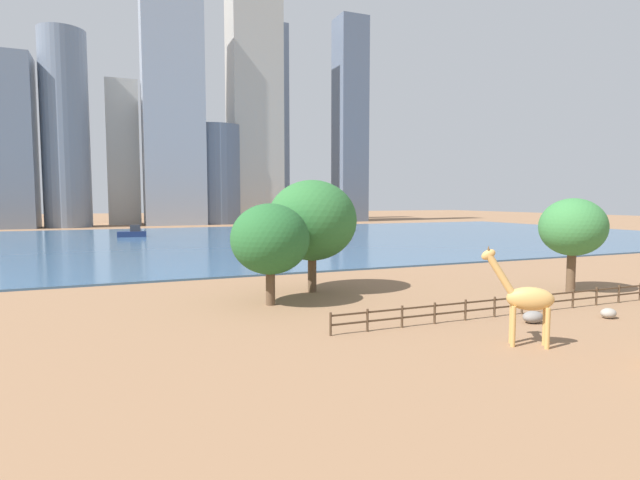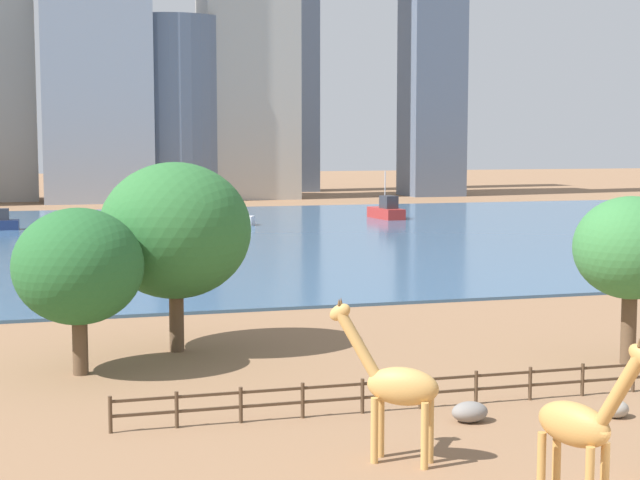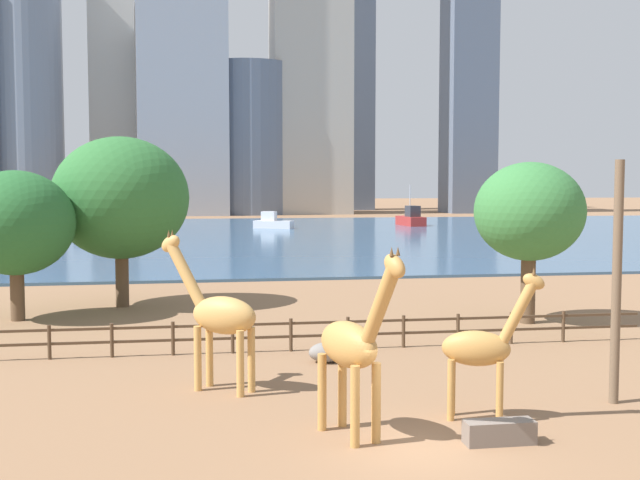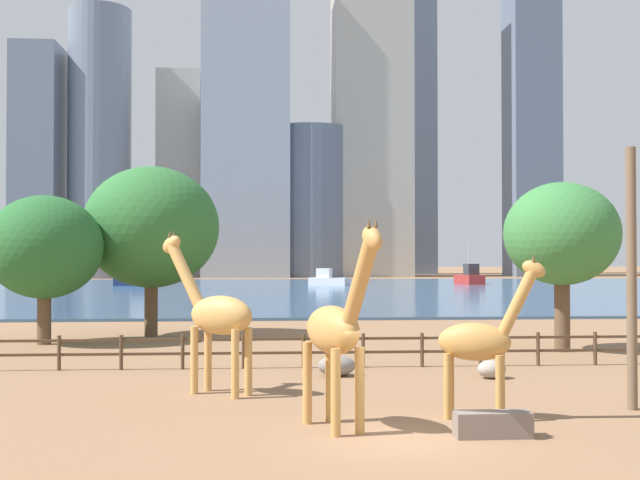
# 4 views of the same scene
# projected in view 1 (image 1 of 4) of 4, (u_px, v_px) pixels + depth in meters

# --- Properties ---
(ground_plane) EXTENTS (400.00, 400.00, 0.00)m
(ground_plane) POSITION_uv_depth(u_px,v_px,m) (249.00, 239.00, 94.84)
(ground_plane) COLOR #8C6647
(harbor_water) EXTENTS (180.00, 86.00, 0.20)m
(harbor_water) POSITION_uv_depth(u_px,v_px,m) (253.00, 239.00, 92.07)
(harbor_water) COLOR #3D6084
(harbor_water) RESTS_ON ground
(giraffe_companion) EXTENTS (3.32, 2.69, 5.09)m
(giraffe_companion) POSITION_uv_depth(u_px,v_px,m) (526.00, 298.00, 25.25)
(giraffe_companion) COLOR tan
(giraffe_companion) RESTS_ON ground
(boulder_near_fence) EXTENTS (0.99, 0.85, 0.64)m
(boulder_near_fence) POSITION_uv_depth(u_px,v_px,m) (608.00, 313.00, 31.31)
(boulder_near_fence) COLOR gray
(boulder_near_fence) RESTS_ON ground
(boulder_by_pole) EXTENTS (1.33, 0.98, 0.73)m
(boulder_by_pole) POSITION_uv_depth(u_px,v_px,m) (533.00, 317.00, 30.09)
(boulder_by_pole) COLOR gray
(boulder_by_pole) RESTS_ON ground
(enclosure_fence) EXTENTS (26.12, 0.14, 1.30)m
(enclosure_fence) POSITION_uv_depth(u_px,v_px,m) (512.00, 303.00, 32.13)
(enclosure_fence) COLOR #4C3826
(enclosure_fence) RESTS_ON ground
(tree_left_large) EXTENTS (5.12, 5.12, 7.56)m
(tree_left_large) POSITION_uv_depth(u_px,v_px,m) (573.00, 228.00, 39.83)
(tree_left_large) COLOR brown
(tree_left_large) RESTS_ON ground
(tree_center_broad) EXTENTS (5.54, 5.54, 7.18)m
(tree_center_broad) POSITION_uv_depth(u_px,v_px,m) (270.00, 239.00, 34.91)
(tree_center_broad) COLOR brown
(tree_center_broad) RESTS_ON ground
(tree_right_tall) EXTENTS (7.16, 7.16, 9.00)m
(tree_right_tall) POSITION_uv_depth(u_px,v_px,m) (312.00, 221.00, 39.86)
(tree_right_tall) COLOR brown
(tree_right_tall) RESTS_ON ground
(boat_ferry) EXTENTS (5.58, 3.97, 2.32)m
(boat_ferry) POSITION_uv_depth(u_px,v_px,m) (262.00, 230.00, 106.11)
(boat_ferry) COLOR silver
(boat_ferry) RESTS_ON harbor_water
(boat_sailboat) EXTENTS (2.93, 6.76, 5.92)m
(boat_sailboat) POSITION_uv_depth(u_px,v_px,m) (342.00, 226.00, 117.50)
(boat_sailboat) COLOR #B22D28
(boat_sailboat) RESTS_ON harbor_water
(boat_tug) EXTENTS (5.37, 2.07, 2.34)m
(boat_tug) POSITION_uv_depth(u_px,v_px,m) (132.00, 233.00, 96.90)
(boat_tug) COLOR navy
(boat_tug) RESTS_ON harbor_water
(skyline_tower_needle) EXTENTS (11.94, 11.94, 51.80)m
(skyline_tower_needle) POSITION_uv_depth(u_px,v_px,m) (65.00, 130.00, 132.79)
(skyline_tower_needle) COLOR slate
(skyline_tower_needle) RESTS_ON ground
(skyline_block_central) EXTENTS (8.49, 11.12, 44.18)m
(skyline_block_central) POSITION_uv_depth(u_px,v_px,m) (17.00, 142.00, 127.81)
(skyline_block_central) COLOR slate
(skyline_block_central) RESTS_ON ground
(skyline_tower_glass) EXTENTS (8.91, 10.96, 42.02)m
(skyline_tower_glass) POSITION_uv_depth(u_px,v_px,m) (123.00, 154.00, 148.74)
(skyline_tower_glass) COLOR #ADA89E
(skyline_tower_glass) RESTS_ON ground
(skyline_block_left) EXTENTS (9.70, 9.71, 68.28)m
(skyline_block_left) POSITION_uv_depth(u_px,v_px,m) (350.00, 121.00, 170.08)
(skyline_block_left) COLOR slate
(skyline_block_left) RESTS_ON ground
(skyline_block_right) EXTENTS (15.60, 13.14, 75.83)m
(skyline_block_right) POSITION_uv_depth(u_px,v_px,m) (254.00, 103.00, 158.03)
(skyline_block_right) COLOR #ADA89E
(skyline_block_right) RESTS_ON ground
(skyline_tower_short) EXTENTS (17.92, 17.92, 29.97)m
(skyline_tower_short) POSITION_uv_depth(u_px,v_px,m) (216.00, 175.00, 154.96)
(skyline_tower_short) COLOR slate
(skyline_tower_short) RESTS_ON ground
(skyline_block_wide) EXTENTS (8.37, 8.15, 70.02)m
(skyline_block_wide) POSITION_uv_depth(u_px,v_px,m) (275.00, 124.00, 181.93)
(skyline_block_wide) COLOR slate
(skyline_block_wide) RESTS_ON ground
(skyline_tower_far) EXTENTS (17.06, 11.22, 65.95)m
(skyline_tower_far) POSITION_uv_depth(u_px,v_px,m) (173.00, 112.00, 144.96)
(skyline_tower_far) COLOR #939EAD
(skyline_tower_far) RESTS_ON ground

